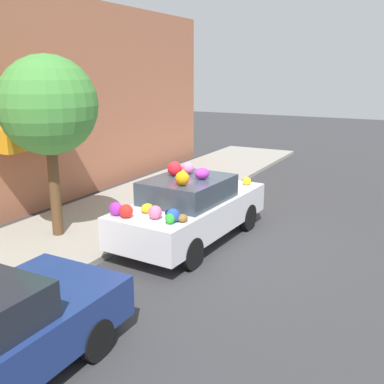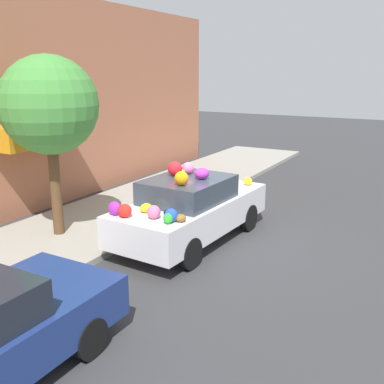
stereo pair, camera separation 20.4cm
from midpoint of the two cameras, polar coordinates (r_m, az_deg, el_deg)
name	(u,v)px [view 2 (the right image)]	position (r m, az deg, el deg)	size (l,w,h in m)	color
ground_plane	(195,241)	(10.27, 0.90, -6.22)	(60.00, 60.00, 0.00)	#38383A
sidewalk_curb	(102,220)	(11.70, -10.82, -3.46)	(24.00, 3.20, 0.13)	#9E998E
building_facade	(31,105)	(12.70, -19.36, 10.35)	(18.00, 1.20, 5.79)	#B26B4C
street_tree	(49,106)	(10.20, -17.15, 10.38)	(2.13, 2.13, 3.97)	brown
fire_hydrant	(177,192)	(12.54, -1.42, 0.03)	(0.20, 0.20, 0.70)	red
art_car	(191,208)	(10.00, 0.42, -2.03)	(4.30, 1.94, 1.81)	silver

